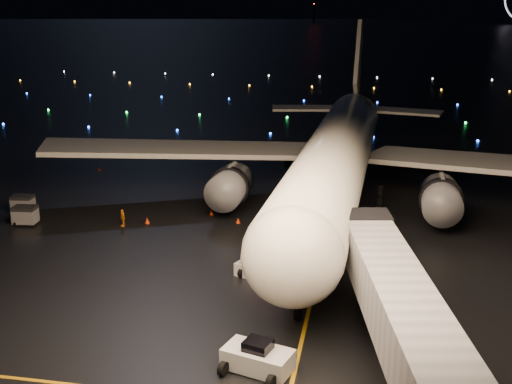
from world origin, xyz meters
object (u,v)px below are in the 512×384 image
(belt_loader, at_px, (265,258))
(crew_c, at_px, (123,218))
(airliner, at_px, (341,116))
(pushback_tug, at_px, (258,355))
(baggage_cart_0, at_px, (25,216))
(baggage_cart_1, at_px, (23,204))

(belt_loader, xyz_separation_m, crew_c, (-15.12, 9.33, -0.77))
(belt_loader, relative_size, crew_c, 3.96)
(airliner, relative_size, pushback_tug, 16.37)
(pushback_tug, xyz_separation_m, crew_c, (-16.90, 22.00, -0.09))
(pushback_tug, relative_size, baggage_cart_0, 1.83)
(pushback_tug, distance_m, belt_loader, 12.81)
(crew_c, bearing_deg, airliner, 82.27)
(airliner, relative_size, crew_c, 38.12)
(airliner, relative_size, baggage_cart_0, 29.95)
(baggage_cart_0, height_order, baggage_cart_1, baggage_cart_0)
(airliner, bearing_deg, crew_c, -145.98)
(airliner, height_order, belt_loader, airliner)
(crew_c, bearing_deg, baggage_cart_1, -140.57)
(airliner, bearing_deg, belt_loader, -99.13)
(belt_loader, distance_m, baggage_cart_0, 25.62)
(airliner, xyz_separation_m, baggage_cart_1, (-30.65, -9.99, -8.12))
(crew_c, relative_size, baggage_cart_1, 0.81)
(airliner, distance_m, baggage_cart_1, 33.25)
(baggage_cart_0, distance_m, baggage_cart_1, 4.04)
(pushback_tug, height_order, baggage_cart_0, pushback_tug)
(pushback_tug, bearing_deg, baggage_cart_1, 155.89)
(airliner, bearing_deg, pushback_tug, -92.14)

